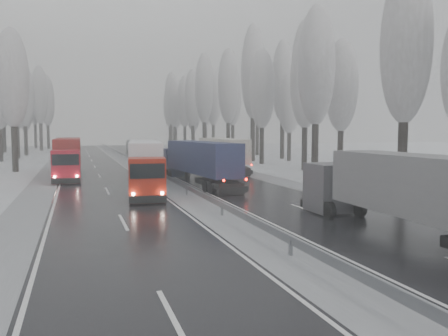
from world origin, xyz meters
TOP-DOWN VIEW (x-y plane):
  - ground at (0.00, 0.00)m, footprint 260.00×260.00m
  - carriageway_right at (5.25, 30.00)m, footprint 7.50×200.00m
  - carriageway_left at (-5.25, 30.00)m, footprint 7.50×200.00m
  - median_slush at (0.00, 30.00)m, footprint 3.00×200.00m
  - shoulder_right at (10.20, 30.00)m, footprint 2.40×200.00m
  - shoulder_left at (-10.20, 30.00)m, footprint 2.40×200.00m
  - median_guardrail at (0.00, 29.99)m, footprint 0.12×200.00m
  - tree_16 at (15.04, 15.67)m, footprint 3.60×3.60m
  - tree_18 at (14.51, 27.03)m, footprint 3.60×3.60m
  - tree_19 at (20.02, 31.03)m, footprint 3.60×3.60m
  - tree_20 at (17.90, 35.17)m, footprint 3.60×3.60m
  - tree_21 at (20.12, 39.17)m, footprint 3.60×3.60m
  - tree_22 at (17.02, 45.60)m, footprint 3.60×3.60m
  - tree_23 at (23.31, 49.60)m, footprint 3.60×3.60m
  - tree_24 at (17.90, 51.02)m, footprint 3.60×3.60m
  - tree_25 at (24.81, 55.02)m, footprint 3.60×3.60m
  - tree_26 at (17.56, 61.27)m, footprint 3.60×3.60m
  - tree_27 at (24.72, 65.27)m, footprint 3.60×3.60m
  - tree_28 at (16.34, 71.95)m, footprint 3.60×3.60m
  - tree_29 at (23.71, 75.95)m, footprint 3.60×3.60m
  - tree_30 at (16.56, 81.70)m, footprint 3.60×3.60m
  - tree_31 at (22.48, 85.70)m, footprint 3.60×3.60m
  - tree_32 at (16.63, 89.21)m, footprint 3.60×3.60m
  - tree_33 at (19.77, 93.21)m, footprint 3.60×3.60m
  - tree_34 at (15.73, 96.32)m, footprint 3.60×3.60m
  - tree_35 at (24.94, 100.32)m, footprint 3.60×3.60m
  - tree_36 at (17.04, 106.16)m, footprint 3.60×3.60m
  - tree_37 at (24.02, 110.16)m, footprint 3.60×3.60m
  - tree_38 at (18.73, 116.73)m, footprint 3.60×3.60m
  - tree_39 at (21.55, 120.73)m, footprint 3.60×3.60m
  - tree_62 at (-13.94, 43.73)m, footprint 3.60×3.60m
  - tree_68 at (-16.58, 69.11)m, footprint 3.60×3.60m
  - tree_70 at (-16.33, 79.19)m, footprint 3.60×3.60m
  - tree_72 at (-18.93, 88.54)m, footprint 3.60×3.60m
  - tree_73 at (-21.82, 92.54)m, footprint 3.60×3.60m
  - tree_74 at (-15.07, 99.33)m, footprint 3.60×3.60m
  - tree_76 at (-14.05, 108.72)m, footprint 3.60×3.60m
  - tree_77 at (-19.66, 112.72)m, footprint 3.60×3.60m
  - tree_78 at (-17.56, 115.31)m, footprint 3.60×3.60m
  - tree_79 at (-20.33, 119.31)m, footprint 3.60×3.60m
  - truck_grey_tarp at (5.93, 4.24)m, footprint 2.45×14.18m
  - truck_blue_box at (2.31, 25.72)m, footprint 3.47×14.53m
  - truck_cream_box at (8.20, 37.49)m, footprint 2.44×14.60m
  - box_truck_distant at (3.42, 75.20)m, footprint 2.85×7.78m
  - truck_red_white at (-2.29, 24.38)m, footprint 4.15×14.78m
  - truck_red_red at (-8.20, 36.57)m, footprint 2.52×14.93m

SIDE VIEW (x-z plane):
  - ground at x=0.00m, z-range 0.00..0.00m
  - carriageway_right at x=5.25m, z-range 0.00..0.03m
  - carriageway_left at x=-5.25m, z-range 0.00..0.03m
  - median_slush at x=0.00m, z-range 0.00..0.04m
  - shoulder_right at x=10.20m, z-range 0.00..0.04m
  - shoulder_left at x=-10.20m, z-range 0.00..0.04m
  - median_guardrail at x=0.00m, z-range 0.22..0.98m
  - box_truck_distant at x=3.42m, z-range 0.03..2.88m
  - truck_grey_tarp at x=5.93m, z-range 0.30..3.93m
  - truck_blue_box at x=2.31m, z-range 0.31..4.01m
  - truck_cream_box at x=8.20m, z-range 0.31..4.05m
  - truck_red_white at x=-2.29m, z-range 0.31..4.07m
  - truck_red_red at x=-8.20m, z-range 0.32..4.14m
  - tree_23 at x=23.31m, z-range 1.99..15.54m
  - tree_77 at x=-19.66m, z-range 2.10..16.42m
  - tree_33 at x=19.77m, z-range 2.10..16.42m
  - tree_19 at x=20.02m, z-range 2.13..16.70m
  - tree_72 at x=-18.93m, z-range 2.21..17.31m
  - tree_20 at x=17.90m, z-range 2.29..18.00m
  - tree_22 at x=17.02m, z-range 2.31..18.17m
  - tree_62 at x=-13.94m, z-range 2.34..18.38m
  - tree_39 at x=21.55m, z-range 2.36..18.54m
  - tree_37 at x=24.02m, z-range 2.38..18.75m
  - tree_16 at x=15.04m, z-range 2.40..18.93m
  - tree_18 at x=14.51m, z-range 2.41..18.99m
  - tree_68 at x=-16.58m, z-range 2.42..19.07m
  - tree_79 at x=-20.33m, z-range 2.48..19.54m
  - tree_70 at x=-16.33m, z-range 2.48..19.57m
  - tree_73 at x=-21.82m, z-range 2.50..19.72m
  - tree_32 at x=16.63m, z-range 2.51..19.85m
  - tree_27 at x=24.72m, z-range 2.55..20.17m
  - tree_34 at x=15.73m, z-range 2.55..20.19m
  - tree_30 at x=16.56m, z-range 2.59..20.45m
  - tree_38 at x=18.73m, z-range 2.60..20.58m
  - tree_29 at x=23.71m, z-range 2.62..20.73m
  - tree_35 at x=24.94m, z-range 2.64..20.89m
  - tree_76 at x=-14.05m, z-range 2.68..21.23m
  - tree_31 at x=22.48m, z-range 2.68..21.26m
  - tree_21 at x=20.12m, z-range 2.69..21.31m
  - tree_26 at x=17.56m, z-range 2.71..21.49m
  - tree_25 at x=24.81m, z-range 2.80..22.24m
  - tree_78 at x=-17.56m, z-range 2.81..22.37m
  - tree_28 at x=16.34m, z-range 2.82..22.45m
  - tree_74 at x=-15.07m, z-range 2.83..22.52m
  - tree_36 at x=17.04m, z-range 2.91..23.13m
  - tree_24 at x=17.90m, z-range 2.94..23.43m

